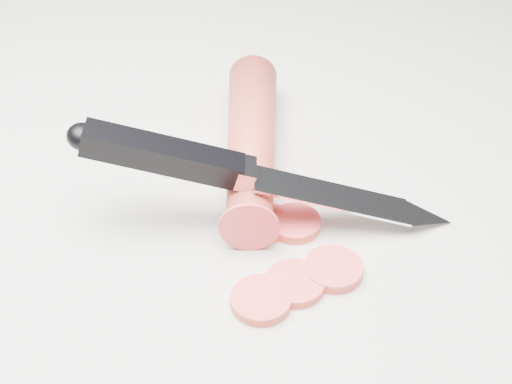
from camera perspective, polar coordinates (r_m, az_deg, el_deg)
name	(u,v)px	position (r m, az deg, el deg)	size (l,w,h in m)	color
ground	(243,206)	(0.48, -1.03, -1.12)	(2.40, 2.40, 0.00)	beige
carrot	(251,142)	(0.50, -0.38, 4.06)	(0.03, 0.03, 0.18)	red
carrot_slice_0	(266,223)	(0.46, 0.80, -2.47)	(0.03, 0.03, 0.01)	#ED3B3F
carrot_slice_1	(333,269)	(0.43, 6.19, -6.14)	(0.04, 0.04, 0.01)	#ED3B3F
carrot_slice_2	(261,300)	(0.41, 0.40, -8.62)	(0.04, 0.04, 0.01)	#ED3B3F
carrot_slice_3	(295,223)	(0.46, 3.10, -2.51)	(0.03, 0.03, 0.01)	#ED3B3F
carrot_slice_4	(295,283)	(0.42, 3.13, -7.29)	(0.04, 0.04, 0.01)	#ED3B3F
kitchen_knife	(267,174)	(0.44, 0.92, 1.44)	(0.23, 0.13, 0.08)	silver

